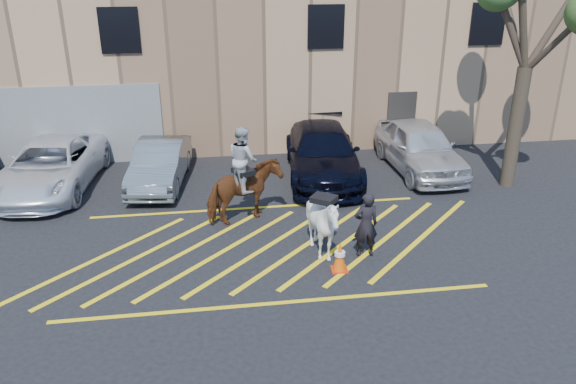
{
  "coord_description": "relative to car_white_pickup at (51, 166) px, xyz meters",
  "views": [
    {
      "loc": [
        -1.3,
        -12.88,
        6.86
      ],
      "look_at": [
        0.65,
        0.2,
        1.3
      ],
      "focal_mm": 35.0,
      "sensor_mm": 36.0,
      "label": 1
    }
  ],
  "objects": [
    {
      "name": "ground",
      "position": [
        6.26,
        -4.67,
        -0.76
      ],
      "size": [
        90.0,
        90.0,
        0.0
      ],
      "primitive_type": "plane",
      "color": "black",
      "rests_on": "ground"
    },
    {
      "name": "traffic_cone",
      "position": [
        7.87,
        -6.32,
        -0.4
      ],
      "size": [
        0.4,
        0.4,
        0.73
      ],
      "color": "red",
      "rests_on": "ground"
    },
    {
      "name": "mounted_bay",
      "position": [
        5.86,
        -3.31,
        0.34
      ],
      "size": [
        2.28,
        1.74,
        2.74
      ],
      "color": "brown",
      "rests_on": "ground"
    },
    {
      "name": "car_silver_sedan",
      "position": [
        3.39,
        -0.12,
        -0.06
      ],
      "size": [
        1.98,
        4.4,
        1.4
      ],
      "primitive_type": "imported",
      "rotation": [
        0.0,
        0.0,
        -0.12
      ],
      "color": "gray",
      "rests_on": "ground"
    },
    {
      "name": "handler",
      "position": [
        8.65,
        -5.7,
        0.08
      ],
      "size": [
        0.63,
        0.42,
        1.67
      ],
      "primitive_type": "imported",
      "rotation": [
        0.0,
        0.0,
        3.18
      ],
      "color": "black",
      "rests_on": "ground"
    },
    {
      "name": "car_white_suv",
      "position": [
        12.13,
        -0.11,
        0.08
      ],
      "size": [
        2.08,
        4.98,
        1.68
      ],
      "primitive_type": "imported",
      "rotation": [
        0.0,
        0.0,
        0.02
      ],
      "color": "silver",
      "rests_on": "ground"
    },
    {
      "name": "saddled_white",
      "position": [
        7.61,
        -5.58,
        0.11
      ],
      "size": [
        2.05,
        2.09,
        1.73
      ],
      "color": "silver",
      "rests_on": "ground"
    },
    {
      "name": "car_white_pickup",
      "position": [
        0.0,
        0.0,
        0.0
      ],
      "size": [
        3.05,
        5.7,
        1.52
      ],
      "primitive_type": "imported",
      "rotation": [
        0.0,
        0.0,
        -0.1
      ],
      "color": "white",
      "rests_on": "ground"
    },
    {
      "name": "car_blue_suv",
      "position": [
        8.73,
        -0.14,
        0.06
      ],
      "size": [
        2.87,
        5.87,
        1.64
      ],
      "primitive_type": "imported",
      "rotation": [
        0.0,
        0.0,
        -0.1
      ],
      "color": "black",
      "rests_on": "ground"
    },
    {
      "name": "warehouse",
      "position": [
        6.25,
        7.32,
        2.89
      ],
      "size": [
        32.42,
        10.2,
        7.3
      ],
      "color": "tan",
      "rests_on": "ground"
    },
    {
      "name": "tree",
      "position": [
        14.48,
        -1.87,
        4.93
      ],
      "size": [
        3.99,
        4.37,
        7.31
      ],
      "color": "#433828",
      "rests_on": "ground"
    },
    {
      "name": "hatching_zone",
      "position": [
        6.26,
        -4.97,
        -0.76
      ],
      "size": [
        12.6,
        5.12,
        0.01
      ],
      "color": "yellow",
      "rests_on": "ground"
    }
  ]
}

